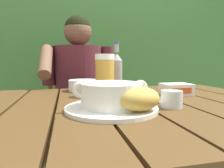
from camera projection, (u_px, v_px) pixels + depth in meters
The scene contains 13 objects.
dining_table at pixel (119, 128), 0.74m from camera, with size 1.32×0.89×0.75m.
hedge_backdrop at pixel (90, 54), 2.32m from camera, with size 3.90×0.88×1.88m.
chair_near_diner at pixel (78, 115), 1.59m from camera, with size 0.47×0.45×0.96m.
person_eating at pixel (79, 89), 1.37m from camera, with size 0.48×0.47×1.21m.
serving_plate at pixel (111, 108), 0.62m from camera, with size 0.29×0.29×0.01m.
soup_bowl at pixel (111, 94), 0.62m from camera, with size 0.24×0.19×0.08m.
bread_roll at pixel (139, 99), 0.56m from camera, with size 0.15×0.13×0.07m.
beer_glass at pixel (105, 75), 0.87m from camera, with size 0.08×0.08×0.18m.
beer_bottle at pixel (116, 72), 0.96m from camera, with size 0.06×0.06×0.24m.
water_glass_small at pixel (171, 99), 0.66m from camera, with size 0.07×0.07×0.06m.
butter_tub at pixel (176, 89), 0.90m from camera, with size 0.13×0.10×0.05m.
table_knife at pixel (143, 102), 0.72m from camera, with size 0.17×0.03×0.01m.
diner_bowl at pixel (83, 85), 1.03m from camera, with size 0.15×0.15×0.06m.
Camera 1 is at (-0.18, -0.69, 0.90)m, focal length 32.18 mm.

